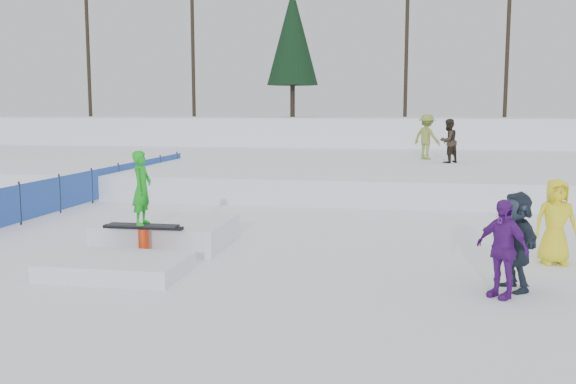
% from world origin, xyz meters
% --- Properties ---
extents(ground, '(120.00, 120.00, 0.00)m').
position_xyz_m(ground, '(0.00, 0.00, 0.00)').
color(ground, white).
extents(snow_berm, '(60.00, 14.00, 2.40)m').
position_xyz_m(snow_berm, '(0.00, 30.00, 1.20)').
color(snow_berm, white).
rests_on(snow_berm, ground).
extents(snow_midrise, '(50.00, 18.00, 0.80)m').
position_xyz_m(snow_midrise, '(0.00, 16.00, 0.40)').
color(snow_midrise, white).
rests_on(snow_midrise, ground).
extents(safety_fence, '(0.05, 16.00, 1.10)m').
position_xyz_m(safety_fence, '(-6.50, 6.60, 0.55)').
color(safety_fence, '#254AA4').
rests_on(safety_fence, ground).
extents(treeline, '(40.24, 4.22, 10.50)m').
position_xyz_m(treeline, '(6.18, 28.28, 7.45)').
color(treeline, black).
rests_on(treeline, snow_berm).
extents(walker_olive, '(1.06, 1.05, 1.72)m').
position_xyz_m(walker_olive, '(4.68, 14.15, 1.66)').
color(walker_olive, black).
rests_on(walker_olive, snow_midrise).
extents(walker_ygreen, '(1.40, 1.30, 1.89)m').
position_xyz_m(walker_ygreen, '(3.91, 15.90, 1.74)').
color(walker_ygreen, olive).
rests_on(walker_ygreen, snow_midrise).
extents(spectator_purple, '(0.92, 0.89, 1.54)m').
position_xyz_m(spectator_purple, '(4.50, -1.58, 0.77)').
color(spectator_purple, '#5B1A84').
rests_on(spectator_purple, ground).
extents(spectator_yellow, '(0.85, 0.61, 1.62)m').
position_xyz_m(spectator_yellow, '(5.81, 0.85, 0.81)').
color(spectator_yellow, yellow).
rests_on(spectator_yellow, ground).
extents(spectator_dark, '(0.95, 1.56, 1.61)m').
position_xyz_m(spectator_dark, '(4.78, -1.10, 0.80)').
color(spectator_dark, '#232F3D').
rests_on(spectator_dark, ground).
extents(jib_rail_feature, '(2.60, 4.40, 2.11)m').
position_xyz_m(jib_rail_feature, '(-1.96, 0.40, 0.30)').
color(jib_rail_feature, white).
rests_on(jib_rail_feature, ground).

